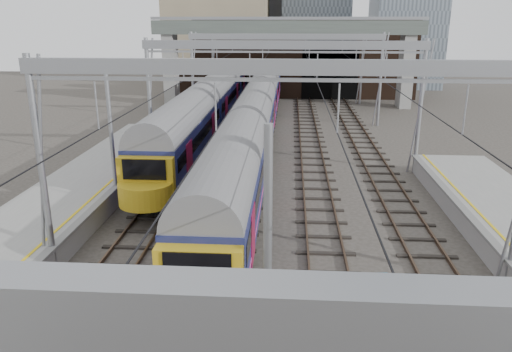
{
  "coord_description": "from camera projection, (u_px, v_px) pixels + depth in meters",
  "views": [
    {
      "loc": [
        0.43,
        -8.14,
        9.07
      ],
      "look_at": [
        -1.0,
        12.9,
        2.4
      ],
      "focal_mm": 35.0,
      "sensor_mm": 36.0,
      "label": 1
    }
  ],
  "objects": [
    {
      "name": "tracks",
      "position": [
        279.0,
        209.0,
        24.77
      ],
      "size": [
        14.4,
        80.0,
        0.22
      ],
      "color": "#4C3828",
      "rests_on": "ground"
    },
    {
      "name": "overhead_line",
      "position": [
        283.0,
        64.0,
        28.96
      ],
      "size": [
        16.8,
        80.0,
        8.0
      ],
      "color": "gray",
      "rests_on": "ground"
    },
    {
      "name": "retaining_wall",
      "position": [
        299.0,
        61.0,
        58.51
      ],
      "size": [
        28.0,
        2.75,
        9.0
      ],
      "color": "#311F16",
      "rests_on": "ground"
    },
    {
      "name": "overbridge",
      "position": [
        287.0,
        37.0,
        52.07
      ],
      "size": [
        28.0,
        3.0,
        9.25
      ],
      "color": "gray",
      "rests_on": "ground"
    },
    {
      "name": "train_main",
      "position": [
        261.0,
        102.0,
        41.88
      ],
      "size": [
        2.56,
        59.3,
        4.49
      ],
      "color": "black",
      "rests_on": "ground"
    },
    {
      "name": "train_second",
      "position": [
        228.0,
        86.0,
        51.58
      ],
      "size": [
        2.66,
        61.55,
        4.62
      ],
      "color": "black",
      "rests_on": "ground"
    },
    {
      "name": "equip_cover_b",
      "position": [
        311.0,
        279.0,
        18.09
      ],
      "size": [
        0.94,
        0.76,
        0.1
      ],
      "primitive_type": "cube",
      "rotation": [
        0.0,
        0.0,
        -0.23
      ],
      "color": "#176DAD",
      "rests_on": "ground"
    },
    {
      "name": "equip_cover_c",
      "position": [
        378.0,
        278.0,
        18.19
      ],
      "size": [
        0.85,
        0.63,
        0.1
      ],
      "primitive_type": "cube",
      "rotation": [
        0.0,
        0.0,
        0.07
      ],
      "color": "#176DAD",
      "rests_on": "ground"
    }
  ]
}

